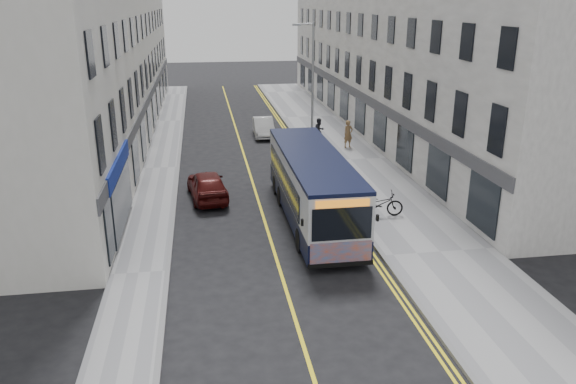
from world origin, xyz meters
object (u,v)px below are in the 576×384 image
object	(u,v)px
city_bus	(312,185)
pedestrian_far	(319,130)
car_white	(263,127)
pedestrian_near	(348,134)
car_maroon	(207,185)
bicycle	(379,204)
streetlamp	(311,84)

from	to	relation	value
city_bus	pedestrian_far	xyz separation A→B (m)	(3.15, 13.40, -0.71)
pedestrian_far	car_white	distance (m)	4.55
pedestrian_near	car_maroon	size ratio (longest dim) A/B	0.43
pedestrian_near	car_maroon	xyz separation A→B (m)	(-9.22, -8.27, -0.30)
car_white	car_maroon	distance (m)	13.48
bicycle	pedestrian_far	distance (m)	13.61
car_white	car_maroon	world-z (taller)	car_maroon
streetlamp	pedestrian_near	world-z (taller)	streetlamp
pedestrian_near	pedestrian_far	xyz separation A→B (m)	(-1.58, 1.55, -0.06)
city_bus	bicycle	xyz separation A→B (m)	(2.99, -0.20, -0.98)
bicycle	pedestrian_near	bearing A→B (deg)	-0.40
car_maroon	car_white	bearing A→B (deg)	-115.09
car_maroon	city_bus	bearing A→B (deg)	134.49
bicycle	car_maroon	size ratio (longest dim) A/B	0.51
streetlamp	city_bus	distance (m)	11.55
streetlamp	car_white	xyz separation A→B (m)	(-2.37, 5.36, -3.74)
streetlamp	city_bus	world-z (taller)	streetlamp
city_bus	pedestrian_near	bearing A→B (deg)	68.25
pedestrian_near	bicycle	bearing A→B (deg)	-114.72
city_bus	pedestrian_near	distance (m)	12.78
streetlamp	bicycle	xyz separation A→B (m)	(0.90, -11.23, -3.70)
car_maroon	streetlamp	bearing A→B (deg)	-138.37
pedestrian_far	car_maroon	bearing A→B (deg)	-159.91
city_bus	bicycle	bearing A→B (deg)	-3.81
streetlamp	bicycle	size ratio (longest dim) A/B	3.76
car_white	pedestrian_near	bearing A→B (deg)	-40.37
pedestrian_near	pedestrian_far	size ratio (longest dim) A/B	1.07
pedestrian_near	car_white	xyz separation A→B (m)	(-5.01, 4.53, -0.36)
pedestrian_near	city_bus	bearing A→B (deg)	-128.27
city_bus	bicycle	distance (m)	3.15
bicycle	car_maroon	xyz separation A→B (m)	(-7.48, 3.79, 0.03)
bicycle	pedestrian_near	distance (m)	12.19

